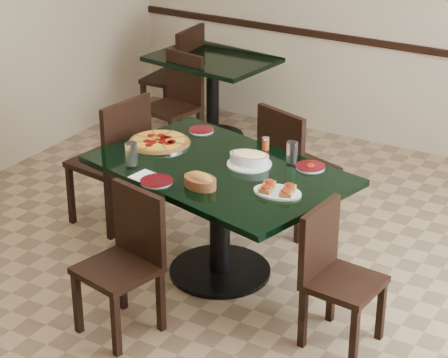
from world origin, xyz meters
The scene contains 20 objects.
floor centered at (0.00, 0.00, 0.00)m, with size 5.50×5.50×0.00m, color #8C7350.
main_table centered at (-0.12, 0.12, 0.57)m, with size 1.73×1.32×0.75m.
back_table centered at (-1.39, 2.10, 0.52)m, with size 1.10×0.86×0.75m.
chair_far centered at (-0.01, 0.90, 0.51)m, with size 0.54×0.54×0.92m.
chair_near centered at (-0.26, -0.66, 0.48)m, with size 0.47×0.47×0.85m.
chair_right centered at (0.80, -0.18, 0.45)m, with size 0.41×0.41×0.82m.
chair_left centered at (-1.09, 0.34, 0.54)m, with size 0.51×0.51×0.97m.
back_chair_near centered at (-1.49, 1.69, 0.48)m, with size 0.46×0.46×0.86m.
back_chair_left centered at (-1.78, 2.18, 0.53)m, with size 0.46×0.46×0.94m.
pepperoni_pizza centered at (-0.66, 0.24, 0.77)m, with size 0.42×0.42×0.04m.
lasagna_casserole centered at (0.02, 0.25, 0.80)m, with size 0.28×0.28×0.09m.
bread_basket centered at (-0.07, -0.18, 0.79)m, with size 0.24×0.19×0.09m.
bruschetta_platter centered at (0.36, -0.02, 0.77)m, with size 0.31×0.22×0.05m.
side_plate_near centered at (-0.33, -0.26, 0.76)m, with size 0.20×0.20×0.02m.
side_plate_far_r centered at (0.36, 0.41, 0.76)m, with size 0.19×0.19×0.03m.
side_plate_far_l centered at (-0.54, 0.58, 0.76)m, with size 0.17×0.17×0.02m.
napkin_setting centered at (-0.43, -0.22, 0.75)m, with size 0.17×0.17×0.01m.
water_glass_a centered at (0.24, 0.39, 0.83)m, with size 0.07×0.07×0.15m, color silver.
water_glass_b centered at (-0.59, -0.16, 0.83)m, with size 0.08×0.08×0.16m, color silver.
pepper_shaker centered at (-0.01, 0.52, 0.79)m, with size 0.05×0.05×0.08m.
Camera 1 is at (2.42, -4.09, 2.93)m, focal length 70.00 mm.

